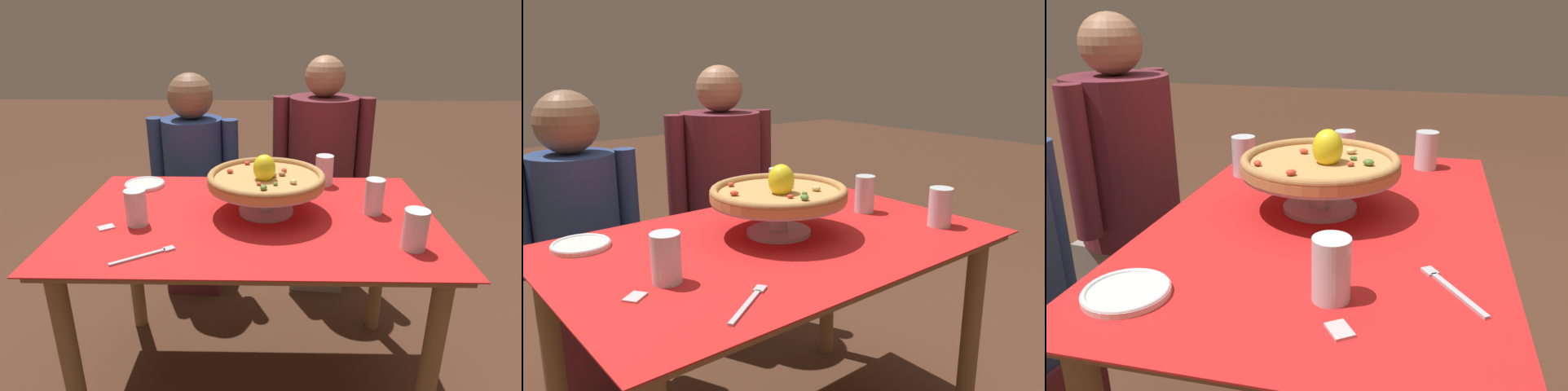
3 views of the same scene
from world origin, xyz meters
The scene contains 11 objects.
dining_table centered at (0.00, 0.00, 0.61)m, with size 1.27×0.83×0.72m.
pizza_stand centered at (0.05, 0.03, 0.80)m, with size 0.40×0.40×0.11m.
pizza centered at (0.05, 0.03, 0.85)m, with size 0.41×0.41×0.11m.
water_glass_back_right centered at (0.29, 0.33, 0.78)m, with size 0.07×0.07×0.12m.
water_glass_side_right centered at (0.43, 0.03, 0.78)m, with size 0.07×0.07×0.13m.
water_glass_side_left centered at (-0.38, -0.08, 0.77)m, with size 0.07×0.07×0.12m.
water_glass_front_right centered at (0.49, -0.23, 0.78)m, with size 0.07×0.07×0.12m.
side_plate centered at (-0.46, 0.29, 0.73)m, with size 0.16×0.16×0.02m.
dinner_fork centered at (-0.29, -0.29, 0.73)m, with size 0.17×0.12×0.01m.
sugar_packet centered at (-0.48, -0.11, 0.73)m, with size 0.05×0.04×0.01m, color beige.
diner_right centered at (0.33, 0.77, 0.59)m, with size 0.50×0.37×1.21m.
Camera 3 is at (-1.19, -0.22, 1.22)m, focal length 35.64 mm.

